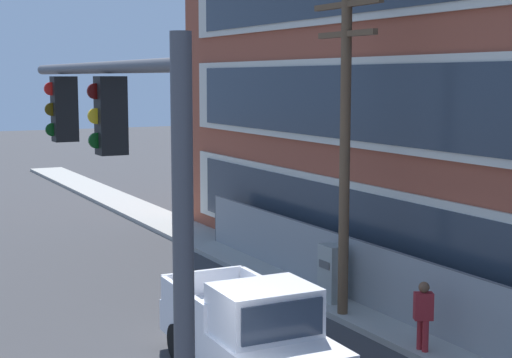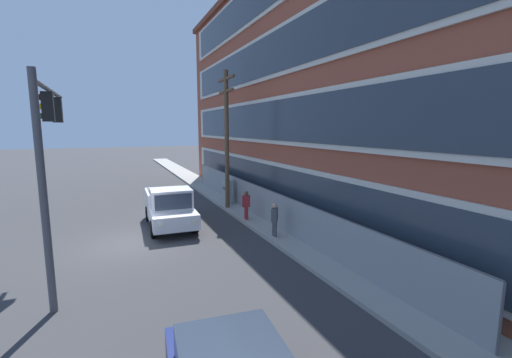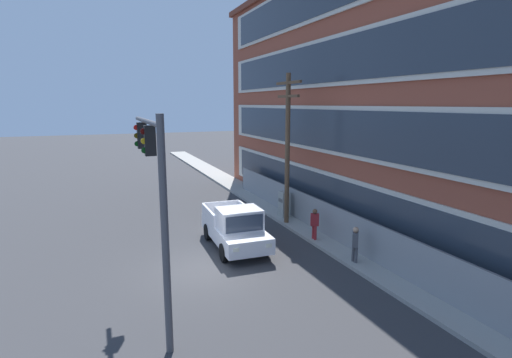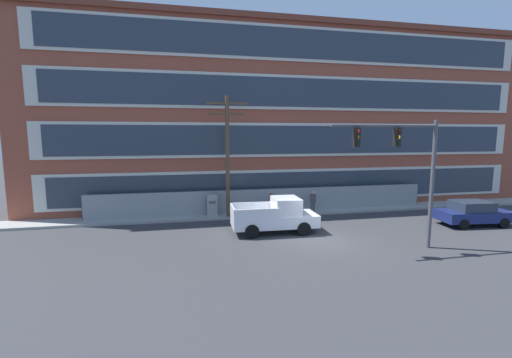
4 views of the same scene
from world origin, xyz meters
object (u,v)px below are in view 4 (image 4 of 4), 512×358
Objects in this scene: sedan_navy at (473,213)px; pedestrian_near_cabinet at (313,201)px; electrical_cabinet at (212,206)px; pedestrian_by_fence at (271,203)px; utility_pole_near_corner at (227,151)px; pickup_truck_white at (276,216)px; traffic_signal_mast at (406,159)px.

sedan_navy is 10.18m from pedestrian_near_cabinet.
electrical_cabinet is 4.13m from pedestrian_by_fence.
pedestrian_by_fence is at bearing 0.25° from utility_pole_near_corner.
pickup_truck_white is 3.07× the size of electrical_cabinet.
utility_pole_near_corner is (-15.06, 4.90, 3.84)m from sedan_navy.
sedan_navy is (12.68, -1.07, -0.16)m from pickup_truck_white.
pedestrian_near_cabinet is at bearing 1.18° from utility_pole_near_corner.
traffic_signal_mast is 9.13m from pedestrian_near_cabinet.
traffic_signal_mast is at bearing -60.28° from pedestrian_by_fence.
pedestrian_near_cabinet reaches higher than sedan_navy.
utility_pole_near_corner is 4.91× the size of pedestrian_near_cabinet.
pickup_truck_white reaches higher than pedestrian_by_fence.
utility_pole_near_corner is at bearing 133.50° from traffic_signal_mast.
traffic_signal_mast is 8.87m from sedan_navy.
sedan_navy is 16.95m from electrical_cabinet.
traffic_signal_mast reaches higher than electrical_cabinet.
pedestrian_by_fence is (3.06, 0.01, -3.67)m from utility_pole_near_corner.
pedestrian_near_cabinet is (7.26, -0.23, 0.14)m from electrical_cabinet.
electrical_cabinet reaches higher than sedan_navy.
pedestrian_near_cabinet is (6.20, 0.13, -3.67)m from utility_pole_near_corner.
electrical_cabinet is (-1.05, 0.36, -3.81)m from utility_pole_near_corner.
utility_pole_near_corner is (-2.38, 3.83, 3.68)m from pickup_truck_white.
traffic_signal_mast reaches higher than pickup_truck_white.
traffic_signal_mast is 7.74m from pickup_truck_white.
pickup_truck_white is at bearing -58.14° from utility_pole_near_corner.
pedestrian_near_cabinet is at bearing -1.84° from electrical_cabinet.
electrical_cabinet is at bearing 135.92° from traffic_signal_mast.
pickup_truck_white is at bearing -100.07° from pedestrian_by_fence.
pedestrian_near_cabinet is at bearing 45.99° from pickup_truck_white.
sedan_navy is at bearing -18.08° from electrical_cabinet.
electrical_cabinet is (-3.43, 4.19, -0.13)m from pickup_truck_white.
traffic_signal_mast is 3.83× the size of pedestrian_by_fence.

